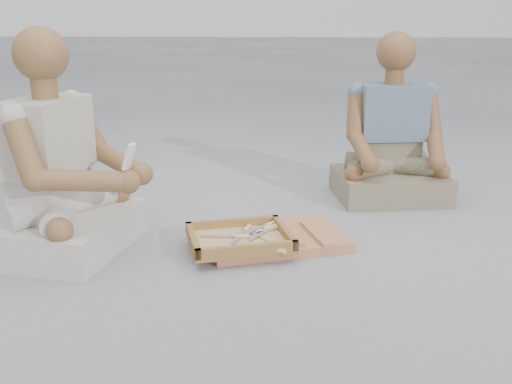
# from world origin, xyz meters

# --- Properties ---
(ground) EXTENTS (60.00, 60.00, 0.00)m
(ground) POSITION_xyz_m (0.00, 0.00, 0.00)
(ground) COLOR #9B9CA0
(ground) RESTS_ON ground
(carved_panel) EXTENTS (0.72, 0.59, 0.04)m
(carved_panel) POSITION_xyz_m (0.05, 0.33, 0.02)
(carved_panel) COLOR #B06B44
(carved_panel) RESTS_ON ground
(tool_tray) EXTENTS (0.52, 0.46, 0.06)m
(tool_tray) POSITION_xyz_m (-0.11, 0.21, 0.06)
(tool_tray) COLOR brown
(tool_tray) RESTS_ON carved_panel
(chisel_0) EXTENTS (0.12, 0.20, 0.02)m
(chisel_0) POSITION_xyz_m (0.02, 0.32, 0.07)
(chisel_0) COLOR silver
(chisel_0) RESTS_ON tool_tray
(chisel_1) EXTENTS (0.22, 0.02, 0.02)m
(chisel_1) POSITION_xyz_m (-0.12, 0.22, 0.07)
(chisel_1) COLOR silver
(chisel_1) RESTS_ON tool_tray
(chisel_2) EXTENTS (0.08, 0.22, 0.02)m
(chisel_2) POSITION_xyz_m (-0.09, 0.29, 0.07)
(chisel_2) COLOR silver
(chisel_2) RESTS_ON tool_tray
(chisel_3) EXTENTS (0.21, 0.10, 0.02)m
(chisel_3) POSITION_xyz_m (0.05, 0.09, 0.06)
(chisel_3) COLOR silver
(chisel_3) RESTS_ON tool_tray
(chisel_4) EXTENTS (0.20, 0.13, 0.02)m
(chisel_4) POSITION_xyz_m (0.02, 0.32, 0.07)
(chisel_4) COLOR silver
(chisel_4) RESTS_ON tool_tray
(chisel_5) EXTENTS (0.16, 0.18, 0.02)m
(chisel_5) POSITION_xyz_m (0.00, 0.21, 0.07)
(chisel_5) COLOR silver
(chisel_5) RESTS_ON tool_tray
(chisel_6) EXTENTS (0.20, 0.13, 0.02)m
(chisel_6) POSITION_xyz_m (0.00, 0.32, 0.07)
(chisel_6) COLOR silver
(chisel_6) RESTS_ON tool_tray
(chisel_7) EXTENTS (0.15, 0.18, 0.02)m
(chisel_7) POSITION_xyz_m (0.01, 0.35, 0.08)
(chisel_7) COLOR silver
(chisel_7) RESTS_ON tool_tray
(wood_chip_0) EXTENTS (0.02, 0.02, 0.00)m
(wood_chip_0) POSITION_xyz_m (-0.38, 0.37, 0.00)
(wood_chip_0) COLOR tan
(wood_chip_0) RESTS_ON ground
(wood_chip_1) EXTENTS (0.02, 0.02, 0.00)m
(wood_chip_1) POSITION_xyz_m (-0.01, 0.09, 0.00)
(wood_chip_1) COLOR tan
(wood_chip_1) RESTS_ON ground
(wood_chip_2) EXTENTS (0.02, 0.02, 0.00)m
(wood_chip_2) POSITION_xyz_m (-0.45, -0.00, 0.00)
(wood_chip_2) COLOR tan
(wood_chip_2) RESTS_ON ground
(wood_chip_3) EXTENTS (0.02, 0.02, 0.00)m
(wood_chip_3) POSITION_xyz_m (-0.31, 0.27, 0.00)
(wood_chip_3) COLOR tan
(wood_chip_3) RESTS_ON ground
(wood_chip_4) EXTENTS (0.02, 0.02, 0.00)m
(wood_chip_4) POSITION_xyz_m (0.09, 0.15, 0.00)
(wood_chip_4) COLOR tan
(wood_chip_4) RESTS_ON ground
(wood_chip_5) EXTENTS (0.02, 0.02, 0.00)m
(wood_chip_5) POSITION_xyz_m (-0.05, 0.59, 0.00)
(wood_chip_5) COLOR tan
(wood_chip_5) RESTS_ON ground
(wood_chip_6) EXTENTS (0.02, 0.02, 0.00)m
(wood_chip_6) POSITION_xyz_m (-0.14, 0.21, 0.00)
(wood_chip_6) COLOR tan
(wood_chip_6) RESTS_ON ground
(wood_chip_7) EXTENTS (0.02, 0.02, 0.00)m
(wood_chip_7) POSITION_xyz_m (-0.13, 0.18, 0.00)
(wood_chip_7) COLOR tan
(wood_chip_7) RESTS_ON ground
(wood_chip_8) EXTENTS (0.02, 0.02, 0.00)m
(wood_chip_8) POSITION_xyz_m (-0.34, 0.38, 0.00)
(wood_chip_8) COLOR tan
(wood_chip_8) RESTS_ON ground
(wood_chip_9) EXTENTS (0.02, 0.02, 0.00)m
(wood_chip_9) POSITION_xyz_m (-0.04, -0.01, 0.00)
(wood_chip_9) COLOR tan
(wood_chip_9) RESTS_ON ground
(wood_chip_10) EXTENTS (0.02, 0.02, 0.00)m
(wood_chip_10) POSITION_xyz_m (0.12, 0.61, 0.00)
(wood_chip_10) COLOR tan
(wood_chip_10) RESTS_ON ground
(wood_chip_11) EXTENTS (0.02, 0.02, 0.00)m
(wood_chip_11) POSITION_xyz_m (-0.02, 0.39, 0.00)
(wood_chip_11) COLOR tan
(wood_chip_11) RESTS_ON ground
(wood_chip_12) EXTENTS (0.02, 0.02, 0.00)m
(wood_chip_12) POSITION_xyz_m (-0.32, 0.53, 0.00)
(wood_chip_12) COLOR tan
(wood_chip_12) RESTS_ON ground
(craftsman) EXTENTS (0.70, 0.70, 0.97)m
(craftsman) POSITION_xyz_m (-0.89, 0.21, 0.33)
(craftsman) COLOR beige
(craftsman) RESTS_ON ground
(companion) EXTENTS (0.67, 0.56, 0.93)m
(companion) POSITION_xyz_m (0.68, 1.08, 0.31)
(companion) COLOR gray
(companion) RESTS_ON ground
(mobile_phone) EXTENTS (0.06, 0.06, 0.11)m
(mobile_phone) POSITION_xyz_m (-0.54, 0.09, 0.46)
(mobile_phone) COLOR white
(mobile_phone) RESTS_ON craftsman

